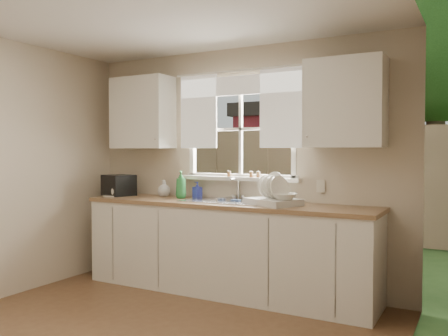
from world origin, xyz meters
The scene contains 19 objects.
room_walls centered at (0.00, -0.07, 1.24)m, with size 3.62×4.02×2.50m.
window centered at (0.00, 2.00, 1.49)m, with size 1.38×0.16×1.06m.
curtains centered at (0.00, 1.95, 1.93)m, with size 1.50×0.03×0.81m.
base_cabinets centered at (0.00, 1.68, 0.43)m, with size 3.00×0.62×0.87m, color silver.
countertop centered at (0.00, 1.68, 0.89)m, with size 3.04×0.65×0.04m, color olive.
upper_cabinet_left centered at (-1.15, 1.82, 1.85)m, with size 0.70×0.33×0.80m, color silver.
upper_cabinet_right centered at (1.15, 1.82, 1.85)m, with size 0.70×0.33×0.80m, color silver.
wall_outlet centered at (0.88, 1.99, 1.08)m, with size 0.08×0.01×0.12m, color beige.
sill_jars centered at (0.10, 1.94, 1.18)m, with size 0.38×0.04×0.06m.
backyard centered at (0.58, 8.42, 3.46)m, with size 20.00×10.00×6.13m.
sink centered at (0.00, 1.71, 0.84)m, with size 0.88×0.52×0.40m.
dish_rack centered at (0.53, 1.65, 0.98)m, with size 0.57×0.52×0.31m.
bowl centered at (0.66, 1.60, 1.00)m, with size 0.24×0.24×0.06m, color silver.
soap_bottle_a centered at (-0.59, 1.77, 1.06)m, with size 0.11×0.12×0.30m, color #2B8540.
soap_bottle_b centered at (-0.46, 1.89, 1.00)m, with size 0.08×0.08×0.18m, color #2F3BB1.
soap_bottle_c centered at (-0.88, 1.86, 1.00)m, with size 0.14×0.14×0.18m, color beige.
saucer centered at (-1.40, 1.59, 0.92)m, with size 0.20×0.20×0.01m, color silver.
cup centered at (-1.34, 1.59, 0.96)m, with size 0.12×0.12×0.09m, color silver.
black_appliance centered at (-1.40, 1.70, 1.03)m, with size 0.32×0.28×0.24m, color black.
Camera 1 is at (2.25, -2.46, 1.41)m, focal length 38.00 mm.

